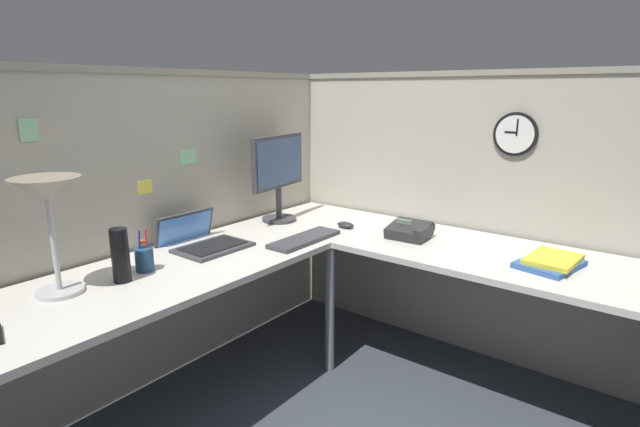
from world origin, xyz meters
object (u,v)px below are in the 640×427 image
(computer_mouse, at_px, (346,225))
(thermos_flask, at_px, (120,255))
(laptop, at_px, (200,241))
(wall_clock, at_px, (516,134))
(office_phone, at_px, (410,231))
(keyboard, at_px, (305,239))
(book_stack, at_px, (551,262))
(monitor, at_px, (278,171))
(pen_cup, at_px, (144,259))
(desk_lamp_dome, at_px, (48,199))

(computer_mouse, distance_m, thermos_flask, 1.23)
(laptop, height_order, wall_clock, wall_clock)
(thermos_flask, bearing_deg, office_phone, -27.07)
(thermos_flask, distance_m, office_phone, 1.40)
(keyboard, relative_size, computer_mouse, 4.13)
(office_phone, xyz_separation_m, wall_clock, (0.37, -0.38, 0.49))
(book_stack, bearing_deg, keyboard, 108.62)
(keyboard, relative_size, office_phone, 2.00)
(thermos_flask, xyz_separation_m, office_phone, (1.24, -0.64, -0.07))
(monitor, bearing_deg, keyboard, -120.91)
(laptop, bearing_deg, thermos_flask, -165.40)
(pen_cup, xyz_separation_m, wall_clock, (1.48, -1.05, 0.48))
(desk_lamp_dome, relative_size, pen_cup, 2.47)
(monitor, distance_m, pen_cup, 1.00)
(thermos_flask, height_order, office_phone, thermos_flask)
(thermos_flask, bearing_deg, pen_cup, 15.37)
(monitor, xyz_separation_m, office_phone, (0.15, -0.78, -0.26))
(monitor, relative_size, wall_clock, 2.27)
(desk_lamp_dome, bearing_deg, computer_mouse, -13.31)
(keyboard, xyz_separation_m, desk_lamp_dome, (-1.08, 0.31, 0.35))
(keyboard, relative_size, thermos_flask, 1.95)
(thermos_flask, relative_size, wall_clock, 1.00)
(laptop, relative_size, desk_lamp_dome, 0.86)
(computer_mouse, relative_size, thermos_flask, 0.47)
(desk_lamp_dome, height_order, office_phone, desk_lamp_dome)
(wall_clock, bearing_deg, thermos_flask, 147.82)
(laptop, relative_size, pen_cup, 2.14)
(monitor, relative_size, keyboard, 1.16)
(monitor, distance_m, laptop, 0.65)
(monitor, relative_size, pen_cup, 2.78)
(desk_lamp_dome, distance_m, thermos_flask, 0.34)
(laptop, relative_size, office_phone, 1.79)
(laptop, distance_m, pen_cup, 0.39)
(monitor, xyz_separation_m, computer_mouse, (0.11, -0.40, -0.28))
(wall_clock, bearing_deg, book_stack, -140.57)
(laptop, xyz_separation_m, office_phone, (0.74, -0.77, 0.01))
(laptop, relative_size, thermos_flask, 1.75)
(monitor, relative_size, computer_mouse, 4.81)
(keyboard, bearing_deg, book_stack, -71.11)
(laptop, bearing_deg, pen_cup, -165.66)
(desk_lamp_dome, bearing_deg, pen_cup, -7.45)
(book_stack, distance_m, wall_clock, 0.70)
(book_stack, bearing_deg, office_phone, 89.22)
(keyboard, bearing_deg, pen_cup, 160.40)
(computer_mouse, relative_size, desk_lamp_dome, 0.23)
(desk_lamp_dome, distance_m, book_stack, 2.04)
(laptop, relative_size, wall_clock, 1.75)
(office_phone, distance_m, wall_clock, 0.72)
(desk_lamp_dome, bearing_deg, monitor, 2.88)
(desk_lamp_dome, xyz_separation_m, thermos_flask, (0.21, -0.08, -0.25))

